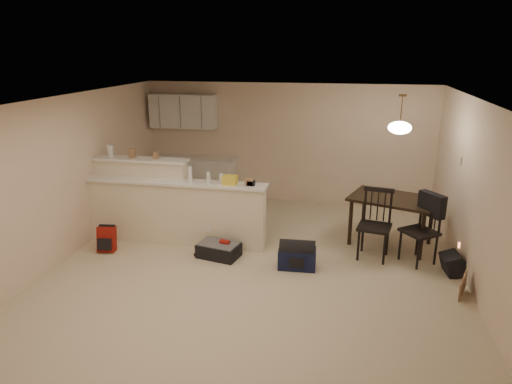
% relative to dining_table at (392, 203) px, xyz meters
% --- Properties ---
extents(room, '(7.00, 7.02, 2.50)m').
position_rel_dining_table_xyz_m(room, '(-2.03, -1.53, 0.52)').
color(room, beige).
rests_on(room, ground).
extents(breakfast_bar, '(3.08, 0.58, 1.39)m').
position_rel_dining_table_xyz_m(breakfast_bar, '(-3.79, -0.55, -0.12)').
color(breakfast_bar, beige).
rests_on(breakfast_bar, ground).
extents(upper_cabinets, '(1.40, 0.34, 0.70)m').
position_rel_dining_table_xyz_m(upper_cabinets, '(-4.23, 1.79, 1.17)').
color(upper_cabinets, white).
rests_on(upper_cabinets, room).
extents(kitchen_counter, '(1.80, 0.60, 0.90)m').
position_rel_dining_table_xyz_m(kitchen_counter, '(-4.03, 1.66, -0.28)').
color(kitchen_counter, white).
rests_on(kitchen_counter, ground).
extents(thermostat, '(0.02, 0.12, 0.12)m').
position_rel_dining_table_xyz_m(thermostat, '(0.96, 0.02, 0.77)').
color(thermostat, beige).
rests_on(thermostat, room).
extents(jar, '(0.10, 0.10, 0.20)m').
position_rel_dining_table_xyz_m(jar, '(-4.75, -0.41, 0.76)').
color(jar, silver).
rests_on(jar, breakfast_bar).
extents(cereal_box, '(0.10, 0.07, 0.16)m').
position_rel_dining_table_xyz_m(cereal_box, '(-4.35, -0.41, 0.74)').
color(cereal_box, '#906C4A').
rests_on(cereal_box, breakfast_bar).
extents(small_box, '(0.08, 0.06, 0.12)m').
position_rel_dining_table_xyz_m(small_box, '(-3.93, -0.41, 0.72)').
color(small_box, '#906C4A').
rests_on(small_box, breakfast_bar).
extents(bottle_a, '(0.07, 0.07, 0.26)m').
position_rel_dining_table_xyz_m(bottle_a, '(-3.26, -0.63, 0.49)').
color(bottle_a, silver).
rests_on(bottle_a, breakfast_bar).
extents(bottle_b, '(0.06, 0.06, 0.18)m').
position_rel_dining_table_xyz_m(bottle_b, '(-2.95, -0.63, 0.45)').
color(bottle_b, silver).
rests_on(bottle_b, breakfast_bar).
extents(bag_lump, '(0.22, 0.18, 0.14)m').
position_rel_dining_table_xyz_m(bag_lump, '(-2.59, -0.63, 0.43)').
color(bag_lump, '#906C4A').
rests_on(bag_lump, breakfast_bar).
extents(pouch, '(0.12, 0.10, 0.08)m').
position_rel_dining_table_xyz_m(pouch, '(-2.25, -0.63, 0.40)').
color(pouch, '#906C4A').
rests_on(pouch, breakfast_bar).
extents(extra_item_x, '(0.06, 0.06, 0.17)m').
position_rel_dining_table_xyz_m(extra_item_x, '(-2.73, -0.63, 0.44)').
color(extra_item_x, silver).
rests_on(extra_item_x, breakfast_bar).
extents(extra_item_y, '(0.13, 0.10, 0.11)m').
position_rel_dining_table_xyz_m(extra_item_y, '(-2.28, -0.63, 0.42)').
color(extra_item_y, '#906C4A').
rests_on(extra_item_y, breakfast_bar).
extents(dining_table, '(1.55, 1.27, 0.83)m').
position_rel_dining_table_xyz_m(dining_table, '(0.00, 0.00, 0.00)').
color(dining_table, black).
rests_on(dining_table, ground).
extents(pendant_lamp, '(0.36, 0.36, 0.62)m').
position_rel_dining_table_xyz_m(pendant_lamp, '(-0.00, -0.00, 1.26)').
color(pendant_lamp, brown).
rests_on(pendant_lamp, room).
extents(dining_chair_near, '(0.56, 0.55, 1.11)m').
position_rel_dining_table_xyz_m(dining_chair_near, '(-0.30, -0.59, -0.18)').
color(dining_chair_near, black).
rests_on(dining_chair_near, ground).
extents(dining_chair_far, '(0.64, 0.64, 1.07)m').
position_rel_dining_table_xyz_m(dining_chair_far, '(0.37, -0.62, -0.19)').
color(dining_chair_far, black).
rests_on(dining_chair_far, ground).
extents(suitcase, '(0.71, 0.54, 0.21)m').
position_rel_dining_table_xyz_m(suitcase, '(-2.69, -1.04, -0.62)').
color(suitcase, black).
rests_on(suitcase, ground).
extents(red_backpack, '(0.29, 0.21, 0.41)m').
position_rel_dining_table_xyz_m(red_backpack, '(-4.54, -1.19, -0.52)').
color(red_backpack, maroon).
rests_on(red_backpack, ground).
extents(navy_duffel, '(0.57, 0.33, 0.30)m').
position_rel_dining_table_xyz_m(navy_duffel, '(-1.43, -1.18, -0.58)').
color(navy_duffel, '#111838').
rests_on(navy_duffel, ground).
extents(black_daypack, '(0.29, 0.38, 0.31)m').
position_rel_dining_table_xyz_m(black_daypack, '(0.82, -0.92, -0.57)').
color(black_daypack, black).
rests_on(black_daypack, ground).
extents(cardboard_sheet, '(0.17, 0.38, 0.31)m').
position_rel_dining_table_xyz_m(cardboard_sheet, '(0.82, -1.58, -0.58)').
color(cardboard_sheet, '#906C4A').
rests_on(cardboard_sheet, ground).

